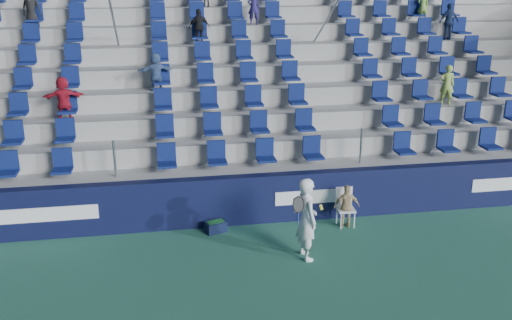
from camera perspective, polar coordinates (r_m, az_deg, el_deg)
The scene contains 7 objects.
ground at distance 11.16m, azimuth 1.49°, elevation -12.90°, with size 70.00×70.00×0.00m, color #2C6851.
sponsor_wall at distance 13.67m, azimuth -1.07°, elevation -3.97°, with size 24.00×0.32×1.20m.
grandstand at distance 18.07m, azimuth -3.63°, elevation 6.63°, with size 24.00×8.17×6.63m.
tennis_player at distance 11.96m, azimuth 5.10°, elevation -5.87°, with size 0.69×0.70×1.79m.
line_judge_chair at distance 13.77m, azimuth 8.87°, elevation -4.35°, with size 0.43×0.44×0.93m.
line_judge at distance 13.64m, azimuth 9.06°, elevation -4.60°, with size 0.62×0.26×1.05m, color tan.
ball_bin at distance 13.40m, azimuth -4.05°, elevation -6.62°, with size 0.54×0.44×0.27m.
Camera 1 is at (-1.92, -9.35, 5.78)m, focal length 40.00 mm.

